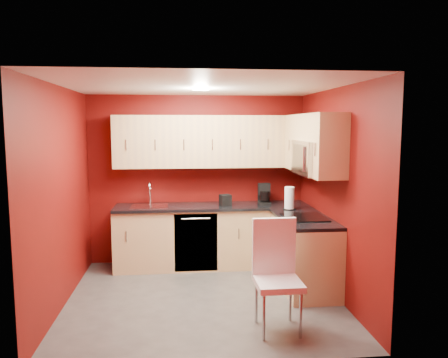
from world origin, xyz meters
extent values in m
plane|color=#504E4B|center=(0.00, 0.00, 0.00)|extent=(3.20, 3.20, 0.00)
plane|color=white|center=(0.00, 0.00, 2.50)|extent=(3.20, 3.20, 0.00)
plane|color=#5F0B09|center=(0.00, 1.50, 1.25)|extent=(3.20, 0.00, 3.20)
plane|color=#5F0B09|center=(0.00, -1.50, 1.25)|extent=(3.20, 0.00, 3.20)
plane|color=#5F0B09|center=(-1.60, 0.00, 1.25)|extent=(0.00, 3.00, 3.00)
plane|color=#5F0B09|center=(1.60, 0.00, 1.25)|extent=(0.00, 3.00, 3.00)
cube|color=tan|center=(0.20, 1.20, 0.43)|extent=(2.80, 0.60, 0.87)
cube|color=tan|center=(1.30, 0.25, 0.43)|extent=(0.60, 1.30, 0.87)
cube|color=black|center=(0.20, 1.19, 0.89)|extent=(2.80, 0.63, 0.04)
cube|color=black|center=(1.29, 0.23, 0.89)|extent=(0.63, 1.27, 0.04)
cube|color=tan|center=(0.20, 1.32, 1.83)|extent=(2.80, 0.35, 0.75)
cube|color=tan|center=(1.43, 0.86, 1.83)|extent=(0.35, 0.57, 0.75)
cube|color=tan|center=(1.43, -0.29, 1.83)|extent=(0.35, 0.22, 0.75)
cube|color=tan|center=(1.43, 0.20, 2.04)|extent=(0.35, 0.76, 0.33)
cube|color=silver|center=(1.40, 0.20, 1.66)|extent=(0.40, 0.76, 0.42)
cube|color=black|center=(1.21, 0.20, 1.66)|extent=(0.02, 0.62, 0.33)
cylinder|color=silver|center=(1.19, -0.03, 1.66)|extent=(0.02, 0.02, 0.29)
cube|color=black|center=(1.28, 0.20, 0.92)|extent=(0.50, 0.55, 0.01)
cube|color=silver|center=(-0.70, 1.18, 0.91)|extent=(0.52, 0.42, 0.02)
cylinder|color=silver|center=(-0.70, 1.38, 1.04)|extent=(0.02, 0.02, 0.26)
torus|color=silver|center=(-0.70, 1.31, 1.17)|extent=(0.02, 0.16, 0.16)
cylinder|color=silver|center=(-0.70, 1.24, 1.11)|extent=(0.02, 0.02, 0.12)
cube|color=black|center=(-0.05, 0.91, 0.43)|extent=(0.60, 0.02, 0.82)
cylinder|color=white|center=(0.00, 0.30, 2.48)|extent=(0.20, 0.20, 0.01)
camera|label=1|loc=(-0.26, -5.02, 2.05)|focal=35.00mm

